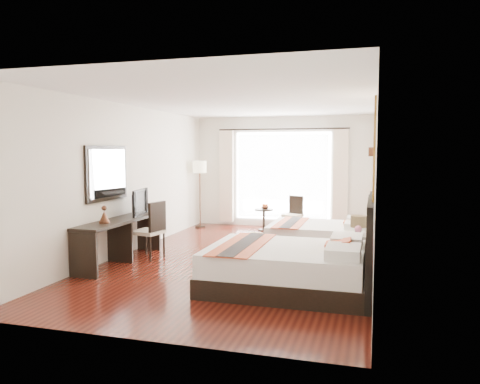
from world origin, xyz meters
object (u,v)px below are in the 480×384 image
(table_lamp, at_px, (358,223))
(television, at_px, (136,202))
(bed_near, at_px, (293,266))
(desk_chair, at_px, (149,241))
(fruit_bowl, at_px, (265,208))
(floor_lamp, at_px, (200,171))
(window_chair, at_px, (293,221))
(bed_far, at_px, (323,236))
(nightstand, at_px, (357,256))
(vase, at_px, (358,238))
(console_desk, at_px, (120,241))
(side_table, at_px, (264,220))

(table_lamp, xyz_separation_m, television, (-3.98, -0.02, 0.22))
(bed_near, relative_size, desk_chair, 2.19)
(bed_near, distance_m, table_lamp, 1.62)
(table_lamp, height_order, fruit_bowl, table_lamp)
(desk_chair, xyz_separation_m, floor_lamp, (-0.36, 3.51, 1.11))
(fruit_bowl, bearing_deg, floor_lamp, -179.54)
(fruit_bowl, distance_m, window_chair, 0.75)
(bed_far, xyz_separation_m, nightstand, (0.69, -1.51, -0.03))
(vase, xyz_separation_m, desk_chair, (-3.65, 0.11, -0.26))
(bed_near, height_order, fruit_bowl, bed_near)
(nightstand, distance_m, vase, 0.35)
(nightstand, xyz_separation_m, vase, (0.01, -0.16, 0.32))
(bed_far, relative_size, console_desk, 0.90)
(bed_near, relative_size, side_table, 4.30)
(vase, height_order, desk_chair, desk_chair)
(side_table, height_order, fruit_bowl, fruit_bowl)
(vase, bearing_deg, fruit_bowl, 122.63)
(desk_chair, bearing_deg, window_chair, -109.47)
(nightstand, relative_size, vase, 3.63)
(floor_lamp, bearing_deg, side_table, -0.60)
(bed_near, bearing_deg, console_desk, 166.61)
(table_lamp, xyz_separation_m, window_chair, (-1.63, 3.32, -0.51))
(television, distance_m, desk_chair, 0.77)
(vase, relative_size, television, 0.18)
(bed_far, height_order, floor_lamp, floor_lamp)
(nightstand, distance_m, desk_chair, 3.64)
(bed_far, bearing_deg, vase, -67.15)
(nightstand, xyz_separation_m, fruit_bowl, (-2.31, 3.47, 0.30))
(console_desk, relative_size, window_chair, 2.57)
(television, xyz_separation_m, fruit_bowl, (1.66, 3.37, -0.44))
(television, height_order, side_table, television)
(vase, distance_m, window_chair, 3.96)
(table_lamp, relative_size, side_table, 0.75)
(nightstand, bearing_deg, bed_far, 114.60)
(bed_near, relative_size, television, 2.73)
(side_table, distance_m, window_chair, 0.71)
(bed_near, bearing_deg, floor_lamp, 124.22)
(floor_lamp, bearing_deg, bed_near, -55.78)
(vase, distance_m, desk_chair, 3.66)
(bed_far, xyz_separation_m, window_chair, (-0.93, 1.93, -0.03))
(table_lamp, xyz_separation_m, floor_lamp, (-4.01, 3.34, 0.66))
(floor_lamp, xyz_separation_m, window_chair, (2.38, -0.02, -1.16))
(nightstand, relative_size, desk_chair, 0.52)
(desk_chair, distance_m, floor_lamp, 3.70)
(desk_chair, relative_size, fruit_bowl, 4.90)
(table_lamp, distance_m, floor_lamp, 5.26)
(bed_near, height_order, nightstand, bed_near)
(vase, relative_size, window_chair, 0.17)
(fruit_bowl, bearing_deg, side_table, -122.28)
(floor_lamp, bearing_deg, fruit_bowl, 0.46)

